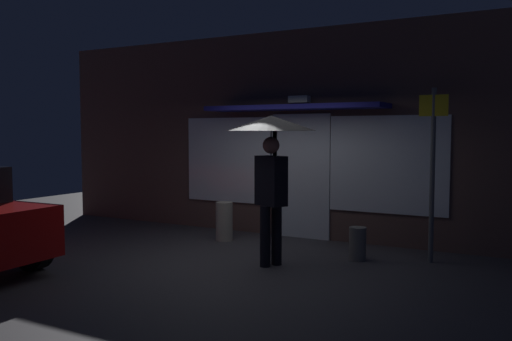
{
  "coord_description": "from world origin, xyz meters",
  "views": [
    {
      "loc": [
        3.95,
        -6.56,
        1.88
      ],
      "look_at": [
        0.24,
        0.12,
        1.34
      ],
      "focal_mm": 38.01,
      "sensor_mm": 36.0,
      "label": 1
    }
  ],
  "objects_px": {
    "sidewalk_bollard": "(358,244)",
    "person_with_umbrella": "(271,143)",
    "street_sign_post": "(433,165)",
    "sidewalk_bollard_2": "(224,221)"
  },
  "relations": [
    {
      "from": "person_with_umbrella",
      "to": "street_sign_post",
      "type": "distance_m",
      "value": 2.34
    },
    {
      "from": "street_sign_post",
      "to": "sidewalk_bollard_2",
      "type": "relative_size",
      "value": 3.74
    },
    {
      "from": "person_with_umbrella",
      "to": "street_sign_post",
      "type": "xyz_separation_m",
      "value": [
        1.93,
        1.28,
        -0.31
      ]
    },
    {
      "from": "person_with_umbrella",
      "to": "sidewalk_bollard_2",
      "type": "xyz_separation_m",
      "value": [
        -1.53,
        1.18,
        -1.39
      ]
    },
    {
      "from": "street_sign_post",
      "to": "sidewalk_bollard",
      "type": "xyz_separation_m",
      "value": [
        -0.97,
        -0.38,
        -1.17
      ]
    },
    {
      "from": "sidewalk_bollard",
      "to": "street_sign_post",
      "type": "bearing_deg",
      "value": 21.44
    },
    {
      "from": "street_sign_post",
      "to": "sidewalk_bollard_2",
      "type": "height_order",
      "value": "street_sign_post"
    },
    {
      "from": "sidewalk_bollard",
      "to": "person_with_umbrella",
      "type": "bearing_deg",
      "value": -136.89
    },
    {
      "from": "person_with_umbrella",
      "to": "sidewalk_bollard",
      "type": "distance_m",
      "value": 1.98
    },
    {
      "from": "sidewalk_bollard",
      "to": "sidewalk_bollard_2",
      "type": "xyz_separation_m",
      "value": [
        -2.49,
        0.28,
        0.09
      ]
    }
  ]
}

